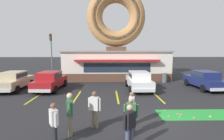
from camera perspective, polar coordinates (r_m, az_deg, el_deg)
ground_plane at (r=8.66m, az=13.06°, el=-17.14°), size 160.00×160.00×0.00m
donut_shop_building at (r=21.64m, az=1.30°, el=7.29°), size 12.30×6.75×10.96m
putting_mat at (r=10.67m, az=26.04°, el=-12.95°), size 4.13×1.54×0.03m
mini_donut_near_left at (r=10.59m, az=29.39°, el=-13.07°), size 0.13×0.13×0.04m
mini_donut_near_right at (r=10.03m, az=25.20°, el=-13.93°), size 0.13×0.13×0.04m
mini_donut_mid_centre at (r=10.60m, az=16.83°, el=-12.49°), size 0.13×0.13×0.04m
mini_donut_mid_right at (r=10.26m, az=20.66°, el=-13.27°), size 0.13×0.13×0.04m
mini_donut_far_left at (r=9.79m, az=18.08°, el=-14.14°), size 0.13×0.13×0.04m
mini_donut_far_centre at (r=10.20m, az=21.63°, el=-13.42°), size 0.13×0.13×0.04m
golf_ball at (r=9.93m, az=21.18°, el=-13.94°), size 0.04×0.04×0.04m
car_red at (r=16.08m, az=-19.57°, el=-3.08°), size 2.10×4.62×1.60m
car_white at (r=15.40m, az=8.74°, el=-3.19°), size 2.01×4.58×1.60m
car_champagne at (r=17.37m, az=-29.41°, el=-2.86°), size 2.06×4.60×1.60m
car_navy at (r=17.64m, az=27.92°, el=-2.64°), size 2.13×4.63×1.60m
pedestrian_blue_sweater_man at (r=7.37m, az=-13.54°, el=-13.18°), size 0.29×0.59×1.76m
pedestrian_hooded_kid at (r=7.92m, az=-5.72°, el=-12.17°), size 0.57×0.34×1.65m
pedestrian_leather_jacket_man at (r=8.26m, az=6.42°, el=-11.84°), size 0.32×0.58×1.56m
pedestrian_clipboard_woman at (r=7.22m, az=6.23°, el=-14.33°), size 0.59×0.28×1.61m
pedestrian_beanie_man at (r=6.32m, az=5.76°, el=-17.42°), size 0.47×0.43×1.61m
pedestrian_crossing_woman at (r=6.89m, az=-18.45°, el=-15.85°), size 0.41×0.52×1.57m
trash_bin at (r=19.56m, az=16.82°, el=-2.43°), size 0.57×0.57×0.97m
traffic_light_pole at (r=26.54m, az=-19.23°, el=6.72°), size 0.28×0.47×5.80m
parking_stripe_far_left at (r=14.18m, az=-23.55°, el=-8.10°), size 0.12×3.60×0.01m
parking_stripe_left at (r=13.34m, az=-11.40°, el=-8.58°), size 0.12×3.60×0.01m
parking_stripe_mid_left at (r=13.15m, az=1.73°, el=-8.67°), size 0.12×3.60×0.01m
parking_stripe_centre at (r=13.64m, az=14.55°, el=-8.33°), size 0.12×3.60×0.01m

